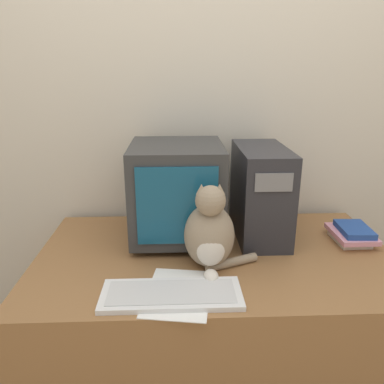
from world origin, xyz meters
The scene contains 9 objects.
wall_back centered at (0.00, 0.89, 1.25)m, with size 7.00×0.05×2.50m.
desk centered at (0.00, 0.41, 0.35)m, with size 1.44×0.83×0.70m.
crt_monitor centered at (-0.15, 0.57, 0.92)m, with size 0.38×0.40×0.42m.
computer_tower centered at (0.21, 0.59, 0.90)m, with size 0.20×0.41×0.40m.
keyboard centered at (-0.18, 0.12, 0.71)m, with size 0.46×0.18×0.02m.
cat centered at (-0.03, 0.32, 0.83)m, with size 0.28×0.26×0.33m.
book_stack centered at (0.59, 0.50, 0.74)m, with size 0.16×0.21×0.07m.
pen centered at (-0.24, 0.20, 0.71)m, with size 0.15×0.05×0.01m.
paper_sheet centered at (-0.15, 0.14, 0.70)m, with size 0.25×0.32×0.00m.
Camera 1 is at (-0.15, -0.94, 1.41)m, focal length 35.00 mm.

